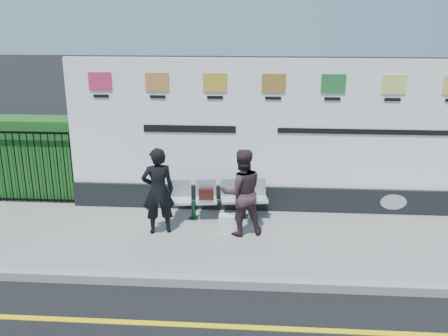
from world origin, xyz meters
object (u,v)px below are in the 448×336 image
at_px(billboard, 272,147).
at_px(woman_left, 158,191).
at_px(bench, 219,208).
at_px(woman_right, 242,192).

height_order(billboard, woman_left, billboard).
bearing_deg(bench, woman_left, -153.06).
relative_size(woman_left, woman_right, 1.01).
bearing_deg(billboard, bench, -150.53).
bearing_deg(woman_right, woman_left, -13.48).
bearing_deg(woman_right, bench, -70.35).
bearing_deg(bench, billboard, 21.99).
xyz_separation_m(bench, woman_right, (0.46, -0.65, 0.59)).
bearing_deg(woman_right, billboard, -129.52).
bearing_deg(billboard, woman_left, -147.95).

